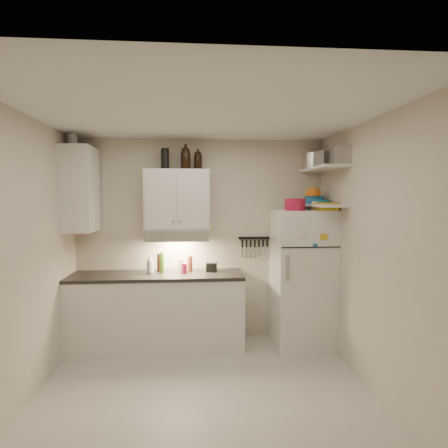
{
  "coord_description": "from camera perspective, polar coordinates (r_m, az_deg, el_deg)",
  "views": [
    {
      "loc": [
        -0.1,
        -3.37,
        1.86
      ],
      "look_at": [
        0.25,
        0.9,
        1.55
      ],
      "focal_mm": 30.0,
      "sensor_mm": 36.0,
      "label": 1
    }
  ],
  "objects": [
    {
      "name": "upper_cabinet",
      "position": [
        4.71,
        -7.14,
        3.68
      ],
      "size": [
        0.8,
        0.33,
        0.75
      ],
      "primitive_type": "cube",
      "color": "white",
      "rests_on": "back_wall"
    },
    {
      "name": "bowl_yellow",
      "position": [
        4.83,
        13.4,
        5.16
      ],
      "size": [
        0.15,
        0.15,
        0.05
      ],
      "primitive_type": "cylinder",
      "color": "#BD7621",
      "rests_on": "bowl_orange"
    },
    {
      "name": "spice_jar",
      "position": [
        4.67,
        13.6,
        2.71
      ],
      "size": [
        0.08,
        0.08,
        0.11
      ],
      "primitive_type": "cylinder",
      "rotation": [
        0.0,
        0.0,
        0.27
      ],
      "color": "silver",
      "rests_on": "fridge"
    },
    {
      "name": "ceiling",
      "position": [
        3.45,
        -3.03,
        16.68
      ],
      "size": [
        3.2,
        3.0,
        0.02
      ],
      "primitive_type": "cube",
      "color": "white",
      "rests_on": "ground"
    },
    {
      "name": "bowl_teal",
      "position": [
        4.87,
        13.54,
        3.6
      ],
      "size": [
        0.24,
        0.24,
        0.1
      ],
      "primitive_type": "cylinder",
      "color": "#1A6094",
      "rests_on": "shelf_lo"
    },
    {
      "name": "clear_bottle",
      "position": [
        4.71,
        -6.59,
        -6.34
      ],
      "size": [
        0.06,
        0.06,
        0.17
      ],
      "primitive_type": "cylinder",
      "rotation": [
        0.0,
        0.0,
        0.05
      ],
      "color": "silver",
      "rests_on": "countertop"
    },
    {
      "name": "pepper_mill",
      "position": [
        4.75,
        -5.22,
        -6.07
      ],
      "size": [
        0.06,
        0.06,
        0.2
      ],
      "primitive_type": "cylinder",
      "rotation": [
        0.0,
        0.0,
        -0.04
      ],
      "color": "brown",
      "rests_on": "countertop"
    },
    {
      "name": "side_cabinet",
      "position": [
        4.76,
        -21.06,
        4.95
      ],
      "size": [
        0.33,
        0.55,
        1.0
      ],
      "primitive_type": "cube",
      "color": "white",
      "rests_on": "left_wall"
    },
    {
      "name": "floor",
      "position": [
        3.85,
        -2.87,
        -24.9
      ],
      "size": [
        3.2,
        3.0,
        0.02
      ],
      "primitive_type": "cube",
      "color": "#BDB6AE",
      "rests_on": "ground"
    },
    {
      "name": "plates",
      "position": [
        4.73,
        14.66,
        3.29
      ],
      "size": [
        0.23,
        0.23,
        0.05
      ],
      "primitive_type": "cylinder",
      "rotation": [
        0.0,
        0.0,
        0.15
      ],
      "color": "#1A6094",
      "rests_on": "shelf_lo"
    },
    {
      "name": "shelf_hi",
      "position": [
        4.67,
        14.86,
        8.18
      ],
      "size": [
        0.3,
        0.95,
        0.03
      ],
      "primitive_type": "cube",
      "color": "white",
      "rests_on": "right_wall"
    },
    {
      "name": "oil_bottle",
      "position": [
        4.69,
        -9.4,
        -5.83
      ],
      "size": [
        0.06,
        0.06,
        0.27
      ],
      "primitive_type": "cylinder",
      "rotation": [
        0.0,
        0.0,
        0.18
      ],
      "color": "#3A6D1B",
      "rests_on": "countertop"
    },
    {
      "name": "shelf_lo",
      "position": [
        4.66,
        14.76,
        2.77
      ],
      "size": [
        0.3,
        0.95,
        0.03
      ],
      "primitive_type": "cube",
      "color": "white",
      "rests_on": "right_wall"
    },
    {
      "name": "back_wall",
      "position": [
        4.91,
        -3.5,
        -2.42
      ],
      "size": [
        3.2,
        0.02,
        2.6
      ],
      "primitive_type": "cube",
      "color": "beige",
      "rests_on": "ground"
    },
    {
      "name": "knife_strip",
      "position": [
        4.95,
        4.64,
        -2.14
      ],
      "size": [
        0.42,
        0.02,
        0.03
      ],
      "primitive_type": "cube",
      "color": "black",
      "rests_on": "back_wall"
    },
    {
      "name": "dutch_oven",
      "position": [
        4.52,
        10.76,
        2.95
      ],
      "size": [
        0.29,
        0.29,
        0.14
      ],
      "primitive_type": "cylinder",
      "rotation": [
        0.0,
        0.0,
        0.18
      ],
      "color": "maroon",
      "rests_on": "fridge"
    },
    {
      "name": "soap_bottle",
      "position": [
        4.7,
        -11.16,
        -5.81
      ],
      "size": [
        0.12,
        0.12,
        0.27
      ],
      "primitive_type": "imported",
      "rotation": [
        0.0,
        0.0,
        0.16
      ],
      "color": "white",
      "rests_on": "countertop"
    },
    {
      "name": "thermos_b",
      "position": [
        4.79,
        -9.06,
        9.66
      ],
      "size": [
        0.11,
        0.11,
        0.25
      ],
      "primitive_type": "cylinder",
      "rotation": [
        0.0,
        0.0,
        -0.28
      ],
      "color": "black",
      "rests_on": "upper_cabinet"
    },
    {
      "name": "range_hood",
      "position": [
        4.67,
        -7.13,
        -1.67
      ],
      "size": [
        0.76,
        0.46,
        0.12
      ],
      "primitive_type": "cube",
      "color": "silver",
      "rests_on": "back_wall"
    },
    {
      "name": "right_wall",
      "position": [
        3.82,
        22.05,
        -4.6
      ],
      "size": [
        0.02,
        3.0,
        2.6
      ],
      "primitive_type": "cube",
      "color": "beige",
      "rests_on": "ground"
    },
    {
      "name": "countertop",
      "position": [
        4.69,
        -10.19,
        -7.74
      ],
      "size": [
        2.1,
        0.62,
        0.04
      ],
      "primitive_type": "cube",
      "color": "#272421",
      "rests_on": "base_cabinet"
    },
    {
      "name": "vinegar_bottle",
      "position": [
        4.8,
        -9.89,
        -5.84
      ],
      "size": [
        0.06,
        0.06,
        0.23
      ],
      "primitive_type": "cylinder",
      "rotation": [
        0.0,
        0.0,
        -0.19
      ],
      "color": "black",
      "rests_on": "countertop"
    },
    {
      "name": "fridge",
      "position": [
        4.83,
        11.76,
        -8.01
      ],
      "size": [
        0.7,
        0.68,
        1.7
      ],
      "primitive_type": "cube",
      "color": "white",
      "rests_on": "floor"
    },
    {
      "name": "growler_b",
      "position": [
        4.74,
        -3.98,
        9.69
      ],
      "size": [
        0.12,
        0.12,
        0.24
      ],
      "primitive_type": null,
      "rotation": [
        0.0,
        0.0,
        0.22
      ],
      "color": "black",
      "rests_on": "upper_cabinet"
    },
    {
      "name": "thermos_a",
      "position": [
        4.68,
        -8.92,
        9.8
      ],
      "size": [
        0.1,
        0.1,
        0.25
      ],
      "primitive_type": "cylinder",
      "rotation": [
        0.0,
        0.0,
        -0.21
      ],
      "color": "black",
      "rests_on": "upper_cabinet"
    },
    {
      "name": "stock_pot",
      "position": [
        5.03,
        13.56,
        9.26
      ],
      "size": [
        0.38,
        0.38,
        0.21
      ],
      "primitive_type": "cylinder",
      "rotation": [
        0.0,
        0.0,
        0.39
      ],
      "color": "silver",
      "rests_on": "shelf_hi"
    },
    {
      "name": "side_jar",
      "position": [
        4.8,
        -22.09,
        11.76
      ],
      "size": [
        0.11,
        0.11,
        0.14
      ],
      "primitive_type": "cylinder",
      "rotation": [
        0.0,
        0.0,
        -0.04
      ],
      "color": "silver",
      "rests_on": "side_cabinet"
    },
    {
      "name": "left_wall",
      "position": [
        3.73,
        -28.6,
        -5.0
      ],
      "size": [
        0.02,
        3.0,
        2.6
      ],
      "primitive_type": "cube",
      "color": "beige",
      "rests_on": "ground"
    },
    {
      "name": "red_jar",
      "position": [
        4.65,
        -6.07,
        -6.76
      ],
      "size": [
        0.08,
        0.08,
        0.12
      ],
      "primitive_type": "cylinder",
      "rotation": [
        0.0,
        0.0,
        0.4
      ],
      "color": "maroon",
      "rests_on": "countertop"
    },
    {
      "name": "tin_a",
      "position": [
        4.61,
        15.22,
        9.55
      ],
      "size": [
        0.22,
        0.21,
        0.18
      ],
      "primitive_type": "cube",
      "rotation": [
        0.0,
        0.0,
        0.32
      ],
      "color": "#AAAAAD",
      "rests_on": "shelf_hi"
    },
    {
      "name": "tin_b",
      "position": [
        4.37,
        17.33,
        9.89
      ],
      "size": [
        0.22,
        0.22,
        0.19
      ],
      "primitive_type": "cube",
      "rotation": [
        0.0,
        0.0,
        -0.13
      ],
      "color": "#AAAAAD",
      "rests_on": "shelf_hi"
    },
    {
      "name": "base_cabinet",
      "position": [
        4.8,
        -10.12,
        -13.12
      ],
      "size": [
        2.1,
        0.6,
        0.88
      ],
      "primitive_type": "cube",
      "color": "white",
      "rests_on": "floor"
    },
    {
      "name": "bowl_orange",
      "position": [
        4.83,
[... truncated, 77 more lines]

